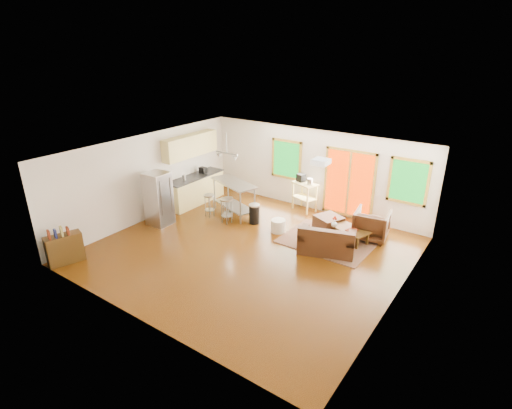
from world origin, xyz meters
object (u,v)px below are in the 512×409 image
Objects in this scene: ottoman at (328,224)px; island at (234,192)px; refrigerator at (159,199)px; kitchen_cart at (304,187)px; loveseat at (327,242)px; armchair at (372,223)px; rug at (328,241)px; coffee_table at (351,231)px.

island is at bearing -168.78° from ottoman.
kitchen_cart is (3.01, 3.36, 0.01)m from refrigerator.
loveseat is 1.58m from armchair.
armchair is 0.58× the size of refrigerator.
ottoman is at bearing 27.24° from refrigerator.
island reaches higher than loveseat.
rug is at bearing -65.35° from ottoman.
loveseat is at bearing 12.19° from refrigerator.
coffee_table is 2.48m from kitchen_cart.
loveseat is (0.23, -0.58, 0.29)m from rug.
island is at bearing -137.32° from kitchen_cart.
armchair is 6.11m from refrigerator.
refrigerator is at bearing -158.64° from rug.
refrigerator is at bearing -150.73° from ottoman.
refrigerator is at bearing 17.07° from armchair.
rug is at bearing -146.11° from coffee_table.
loveseat is 1.74× the size of armchair.
island reaches higher than ottoman.
ottoman is (-0.51, 1.20, -0.07)m from loveseat.
loveseat reaches higher than ottoman.
ottoman is 0.37× the size of island.
refrigerator reaches higher than island.
coffee_table is 0.65m from armchair.
loveseat is 1.35× the size of kitchen_cart.
kitchen_cart reaches higher than armchair.
ottoman is at bearing 114.65° from rug.
kitchen_cart is (-2.48, 0.70, 0.35)m from armchair.
loveseat is 5.02m from refrigerator.
island is 2.25m from kitchen_cart.
loveseat is at bearing -66.94° from ottoman.
coffee_table is 0.68× the size of refrigerator.
island is (1.36, 1.84, -0.07)m from refrigerator.
refrigerator is at bearing -131.84° from kitchen_cart.
refrigerator is at bearing -126.44° from island.
armchair reaches higher than coffee_table.
rug is 1.32× the size of island.
ottoman is at bearing -35.33° from kitchen_cart.
refrigerator reaches higher than coffee_table.
island is at bearing 2.48° from armchair.
ottoman is 0.57× the size of kitchen_cart.
island reaches higher than armchair.
coffee_table is at bearing 4.69° from island.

